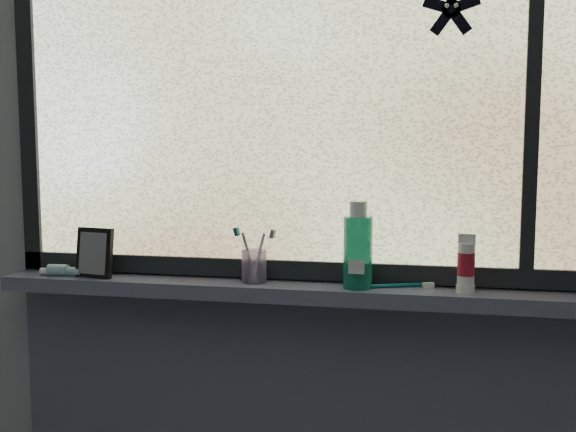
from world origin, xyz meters
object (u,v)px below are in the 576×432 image
(vanity_mirror, at_px, (95,253))
(mouthwash_bottle, at_px, (358,245))
(cream_tube, at_px, (466,261))
(toothbrush_cup, at_px, (254,266))

(vanity_mirror, height_order, mouthwash_bottle, mouthwash_bottle)
(vanity_mirror, relative_size, cream_tube, 1.32)
(mouthwash_bottle, relative_size, cream_tube, 1.76)
(toothbrush_cup, height_order, mouthwash_bottle, mouthwash_bottle)
(vanity_mirror, bearing_deg, cream_tube, 9.47)
(vanity_mirror, distance_m, toothbrush_cup, 0.45)
(toothbrush_cup, bearing_deg, cream_tube, -1.61)
(vanity_mirror, relative_size, toothbrush_cup, 1.59)
(toothbrush_cup, distance_m, mouthwash_bottle, 0.29)
(vanity_mirror, height_order, cream_tube, vanity_mirror)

